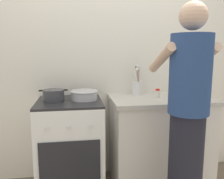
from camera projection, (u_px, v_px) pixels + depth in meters
back_wall at (120, 61)px, 2.56m from camera, size 3.20×0.10×2.50m
countertop at (160, 141)px, 2.41m from camera, size 1.00×0.60×0.90m
stove_range at (71, 146)px, 2.26m from camera, size 0.60×0.62×0.90m
pot at (54, 95)px, 2.16m from camera, size 0.26×0.19×0.11m
mixing_bowl at (84, 95)px, 2.23m from camera, size 0.26×0.26×0.09m
utensil_crock at (137, 85)px, 2.48m from camera, size 0.10×0.10×0.32m
spice_bottle at (157, 93)px, 2.33m from camera, size 0.04×0.04×0.09m
oil_bottle at (185, 87)px, 2.25m from camera, size 0.07×0.07×0.27m
person at (187, 118)px, 1.76m from camera, size 0.41×0.50×1.70m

